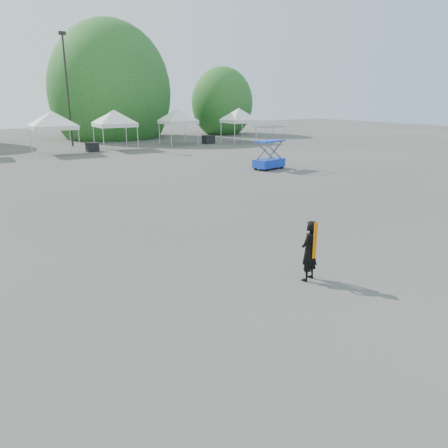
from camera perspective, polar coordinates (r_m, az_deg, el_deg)
ground at (r=12.40m, az=0.03°, el=-4.56°), size 120.00×120.00×0.00m
light_pole_east at (r=42.89m, az=-19.83°, el=16.87°), size 0.60×0.25×9.80m
tree_mid_e at (r=51.16m, az=-14.61°, el=16.29°), size 5.12×5.12×7.79m
tree_far_e at (r=54.64m, az=-0.24°, el=15.49°), size 3.84×3.84×5.84m
tent_e at (r=37.69m, az=-21.57°, el=13.15°), size 4.68×4.68×3.88m
tent_f at (r=39.35m, az=-14.19°, el=13.86°), size 4.45×4.45×3.88m
tent_g at (r=42.57m, az=-6.05°, el=14.40°), size 4.17×4.17×3.88m
tent_h at (r=44.02m, az=1.95°, el=14.54°), size 3.89×3.89×3.88m
man at (r=10.96m, az=11.06°, el=-3.45°), size 0.66×0.55×1.54m
scissor_lift at (r=27.81m, az=5.95°, el=9.87°), size 2.23×1.48×2.65m
crate_mid at (r=38.45m, az=-16.83°, el=9.60°), size 0.99×0.79×0.74m
crate_east at (r=43.20m, az=-2.04°, el=10.98°), size 1.11×0.90×0.80m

